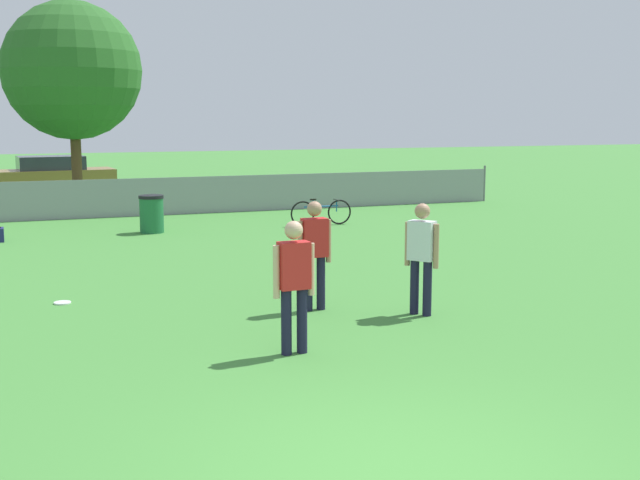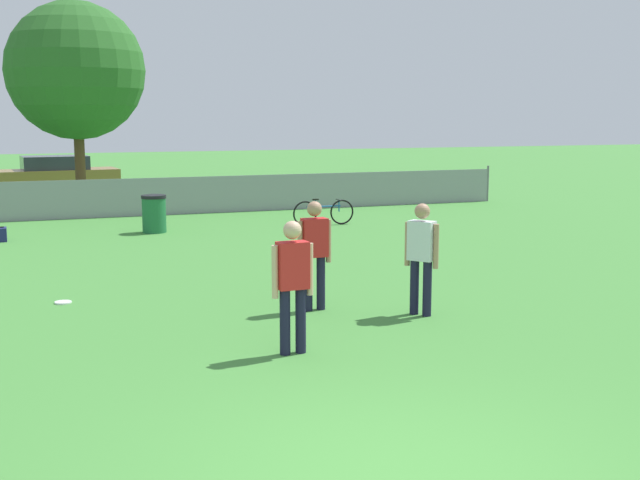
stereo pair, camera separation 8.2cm
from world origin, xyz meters
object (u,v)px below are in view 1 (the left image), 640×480
Objects in this scene: player_defender_red at (315,248)px; tree_near_pole at (72,71)px; parked_car_tan at (51,175)px; player_receiver_white at (422,251)px; frisbee_disc at (62,303)px; player_thrower_red at (294,278)px; trash_bin at (152,214)px; bicycle_sideline at (321,212)px.

tree_near_pole is at bearing 96.78° from player_defender_red.
player_receiver_white is at bearing -84.25° from parked_car_tan.
frisbee_disc is at bearing -97.15° from parked_car_tan.
tree_near_pole is 1.36× the size of parked_car_tan.
player_thrower_red is 11.01m from trash_bin.
player_thrower_red is at bearing -90.57° from parked_car_tan.
bicycle_sideline is 4.44m from trash_bin.
player_receiver_white is at bearing -77.38° from tree_near_pole.
bicycle_sideline is (4.50, 10.75, -0.60)m from player_thrower_red.
player_defender_red is 2.24m from player_thrower_red.
parked_car_tan is at bearing 87.72° from frisbee_disc.
tree_near_pole is at bearing 101.78° from trash_bin.
player_defender_red is 1.75× the size of trash_bin.
tree_near_pole is at bearing 91.77° from player_thrower_red.
bicycle_sideline is at bearing -48.30° from tree_near_pole.
player_defender_red is 0.96× the size of bicycle_sideline.
tree_near_pole is 3.88× the size of player_receiver_white.
player_thrower_red is 0.35× the size of parked_car_tan.
bicycle_sideline is 1.82× the size of trash_bin.
parked_car_tan reaches higher than trash_bin.
trash_bin is (0.07, 11.00, -0.47)m from player_thrower_red.
tree_near_pole reaches higher than frisbee_disc.
bicycle_sideline is at bearing 130.41° from player_receiver_white.
tree_near_pole reaches higher than player_receiver_white.
frisbee_disc is (-1.28, -13.38, -4.23)m from tree_near_pole.
bicycle_sideline is 0.36× the size of parked_car_tan.
tree_near_pole reaches higher than player_thrower_red.
player_receiver_white is 1.75× the size of trash_bin.
player_defender_red is 21.19m from parked_car_tan.
player_thrower_red is 0.96× the size of bicycle_sideline.
player_receiver_white and player_thrower_red have the same top height.
player_receiver_white is (1.35, -0.83, 0.00)m from player_defender_red.
player_defender_red reaches higher than trash_bin.
player_defender_red is at bearing -83.99° from trash_bin.
player_receiver_white is 2.64m from player_thrower_red.
frisbee_disc is at bearing -109.61° from trash_bin.
trash_bin reaches higher than frisbee_disc.
frisbee_disc is at bearing -95.46° from tree_near_pole.
player_defender_red is at bearing -27.07° from frisbee_disc.
tree_near_pole is 9.44m from bicycle_sideline.
player_receiver_white is at bearing -101.60° from bicycle_sideline.
bicycle_sideline is (2.14, 9.58, -0.60)m from player_receiver_white.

